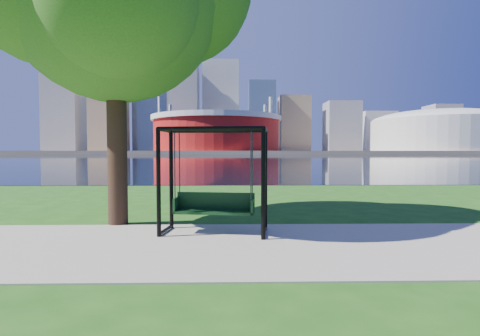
{
  "coord_description": "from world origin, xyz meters",
  "views": [
    {
      "loc": [
        -0.22,
        -7.49,
        1.8
      ],
      "look_at": [
        -0.05,
        0.0,
        1.46
      ],
      "focal_mm": 28.0,
      "sensor_mm": 36.0,
      "label": 1
    }
  ],
  "objects": [
    {
      "name": "ground",
      "position": [
        0.0,
        0.0,
        0.0
      ],
      "size": [
        900.0,
        900.0,
        0.0
      ],
      "primitive_type": "plane",
      "color": "#1E5114",
      "rests_on": "ground"
    },
    {
      "name": "swing",
      "position": [
        -0.6,
        0.55,
        1.11
      ],
      "size": [
        2.36,
        1.27,
        2.31
      ],
      "rotation": [
        0.0,
        0.0,
        -0.14
      ],
      "color": "black",
      "rests_on": "ground"
    },
    {
      "name": "stadium",
      "position": [
        -10.0,
        235.0,
        14.23
      ],
      "size": [
        83.0,
        83.0,
        32.0
      ],
      "color": "maroon",
      "rests_on": "far_bank"
    },
    {
      "name": "river",
      "position": [
        0.0,
        102.0,
        0.01
      ],
      "size": [
        900.0,
        180.0,
        0.02
      ],
      "primitive_type": "cube",
      "color": "black",
      "rests_on": "ground"
    },
    {
      "name": "arena",
      "position": [
        135.0,
        235.0,
        15.87
      ],
      "size": [
        84.0,
        84.0,
        26.56
      ],
      "color": "beige",
      "rests_on": "far_bank"
    },
    {
      "name": "skyline",
      "position": [
        -4.27,
        319.39,
        35.89
      ],
      "size": [
        392.0,
        66.0,
        96.5
      ],
      "color": "gray",
      "rests_on": "far_bank"
    },
    {
      "name": "path",
      "position": [
        0.0,
        -0.5,
        0.01
      ],
      "size": [
        120.0,
        4.0,
        0.03
      ],
      "primitive_type": "cube",
      "color": "#9E937F",
      "rests_on": "ground"
    },
    {
      "name": "far_bank",
      "position": [
        0.0,
        306.0,
        1.0
      ],
      "size": [
        900.0,
        228.0,
        2.0
      ],
      "primitive_type": "cube",
      "color": "#937F60",
      "rests_on": "ground"
    }
  ]
}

